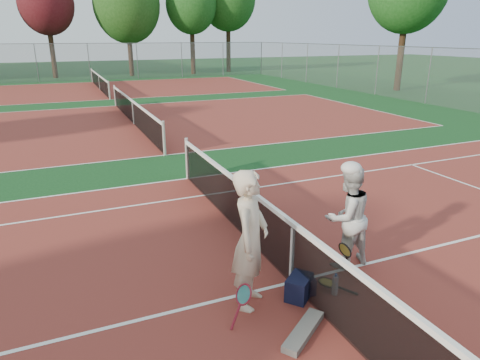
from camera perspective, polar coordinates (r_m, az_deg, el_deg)
name	(u,v)px	position (r m, az deg, el deg)	size (l,w,h in m)	color
ground	(291,283)	(6.78, 6.79, -13.45)	(130.00, 130.00, 0.00)	#103C17
court_main	(291,283)	(6.78, 6.79, -13.42)	(23.77, 10.97, 0.01)	maroon
court_far_a	(134,124)	(19.01, -13.94, 7.26)	(23.77, 10.97, 0.01)	maroon
court_far_b	(100,89)	(32.27, -18.17, 11.40)	(23.77, 10.97, 0.01)	maroon
net_main	(292,253)	(6.53, 6.96, -9.65)	(0.10, 10.98, 1.02)	black
net_far_a	(133,112)	(18.92, -14.06, 8.76)	(0.10, 10.98, 1.02)	black
net_far_b	(99,82)	(32.22, -18.26, 12.29)	(0.10, 10.98, 1.02)	black
fence_back	(89,62)	(39.10, -19.49, 14.60)	(32.00, 0.06, 3.00)	slate
player_a	(250,240)	(5.81, 1.38, -7.97)	(0.72, 0.47, 1.97)	beige
player_b	(347,217)	(7.06, 14.10, -4.77)	(0.83, 0.64, 1.70)	silver
racket_red	(244,304)	(5.81, 0.48, -16.23)	(0.33, 0.27, 0.53)	maroon
racket_black_held	(344,259)	(6.97, 13.72, -10.22)	(0.25, 0.27, 0.57)	black
racket_spare	(327,284)	(6.72, 11.54, -13.46)	(0.60, 0.27, 0.12)	black
sports_bag_navy	(299,287)	(6.38, 7.89, -13.99)	(0.43, 0.29, 0.34)	black
sports_bag_purple	(303,286)	(6.48, 8.46, -13.85)	(0.32, 0.22, 0.26)	#27102B
net_cover_canvas	(304,331)	(5.79, 8.47, -19.33)	(0.90, 0.21, 0.09)	#625D58
water_bottle	(335,285)	(6.55, 12.57, -13.55)	(0.09, 0.09, 0.30)	#C8E8FD
tree_back_maroon	(46,4)	(42.54, -24.45, 20.63)	(4.57, 4.57, 8.84)	#382314
tree_back_3	(127,4)	(42.73, -14.89, 21.69)	(5.93, 5.93, 9.68)	#382314
tree_back_4	(191,4)	(43.82, -6.53, 22.25)	(4.78, 4.78, 9.18)	#382314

